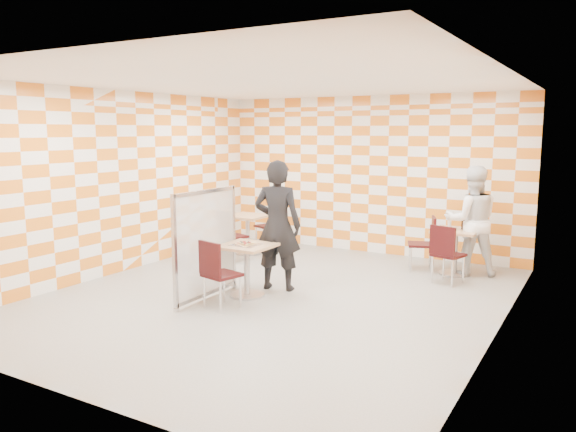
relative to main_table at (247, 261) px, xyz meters
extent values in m
plane|color=#979792|center=(0.38, 0.15, -0.51)|extent=(7.00, 7.00, 0.00)
plane|color=white|center=(0.38, 0.15, 2.49)|extent=(7.00, 7.00, 0.00)
plane|color=white|center=(0.38, 3.65, 0.99)|extent=(6.00, 0.00, 6.00)
plane|color=white|center=(-2.62, 0.15, 0.99)|extent=(0.00, 7.00, 7.00)
plane|color=white|center=(3.38, 0.15, 0.99)|extent=(0.00, 7.00, 7.00)
cube|color=tan|center=(0.00, 0.00, 0.22)|extent=(0.70, 0.70, 0.04)
cylinder|color=#A5A5AA|center=(0.00, 0.00, -0.14)|extent=(0.08, 0.08, 0.70)
cylinder|color=#A5A5AA|center=(0.00, 0.00, -0.49)|extent=(0.50, 0.50, 0.03)
cube|color=tan|center=(2.28, 2.71, 0.22)|extent=(0.70, 0.70, 0.04)
cylinder|color=#A5A5AA|center=(2.28, 2.71, -0.14)|extent=(0.08, 0.08, 0.70)
cylinder|color=#A5A5AA|center=(2.28, 2.71, -0.49)|extent=(0.50, 0.50, 0.03)
cube|color=tan|center=(-1.56, 2.34, 0.22)|extent=(0.70, 0.70, 0.04)
cylinder|color=#A5A5AA|center=(-1.56, 2.34, -0.14)|extent=(0.08, 0.08, 0.70)
cylinder|color=#A5A5AA|center=(-1.56, 2.34, -0.49)|extent=(0.50, 0.50, 0.03)
cube|color=black|center=(0.02, -0.61, -0.06)|extent=(0.51, 0.51, 0.04)
cube|color=black|center=(-0.03, -0.81, 0.19)|extent=(0.42, 0.14, 0.45)
cylinder|color=silver|center=(0.22, -0.49, -0.29)|extent=(0.03, 0.03, 0.43)
cylinder|color=silver|center=(-0.11, -0.41, -0.29)|extent=(0.03, 0.03, 0.43)
cylinder|color=silver|center=(0.14, -0.82, -0.29)|extent=(0.03, 0.03, 0.43)
cylinder|color=silver|center=(-0.19, -0.74, -0.29)|extent=(0.03, 0.03, 0.43)
cube|color=black|center=(2.32, 2.11, -0.06)|extent=(0.52, 0.52, 0.04)
cube|color=black|center=(2.27, 1.92, 0.19)|extent=(0.42, 0.15, 0.45)
cylinder|color=silver|center=(2.53, 2.23, -0.29)|extent=(0.03, 0.03, 0.43)
cylinder|color=silver|center=(2.20, 2.32, -0.29)|extent=(0.03, 0.03, 0.43)
cylinder|color=silver|center=(2.44, 1.90, -0.29)|extent=(0.03, 0.03, 0.43)
cylinder|color=silver|center=(2.11, 1.99, -0.29)|extent=(0.03, 0.03, 0.43)
cube|color=black|center=(1.72, 2.68, -0.06)|extent=(0.54, 0.54, 0.04)
cube|color=black|center=(1.90, 2.75, 0.19)|extent=(0.18, 0.41, 0.45)
cylinder|color=silver|center=(1.50, 2.78, -0.29)|extent=(0.03, 0.03, 0.43)
cylinder|color=silver|center=(1.62, 2.46, -0.29)|extent=(0.03, 0.03, 0.43)
cylinder|color=silver|center=(1.82, 2.90, -0.29)|extent=(0.03, 0.03, 0.43)
cylinder|color=silver|center=(1.94, 2.58, -0.29)|extent=(0.03, 0.03, 0.43)
cube|color=black|center=(-1.44, 1.69, -0.06)|extent=(0.53, 0.53, 0.04)
cube|color=black|center=(-1.50, 1.50, 0.19)|extent=(0.41, 0.17, 0.45)
cylinder|color=silver|center=(-1.23, 1.80, -0.29)|extent=(0.03, 0.03, 0.43)
cylinder|color=silver|center=(-1.55, 1.91, -0.29)|extent=(0.03, 0.03, 0.43)
cylinder|color=silver|center=(-1.33, 1.48, -0.29)|extent=(0.03, 0.03, 0.43)
cylinder|color=silver|center=(-1.66, 1.58, -0.29)|extent=(0.03, 0.03, 0.43)
cube|color=black|center=(-1.49, 2.96, -0.06)|extent=(0.55, 0.55, 0.04)
cube|color=black|center=(-1.41, 3.15, 0.19)|extent=(0.40, 0.19, 0.45)
cylinder|color=silver|center=(-1.71, 2.87, -0.29)|extent=(0.03, 0.03, 0.43)
cylinder|color=silver|center=(-1.39, 2.74, -0.29)|extent=(0.03, 0.03, 0.43)
cylinder|color=silver|center=(-1.58, 3.18, -0.29)|extent=(0.03, 0.03, 0.43)
cylinder|color=silver|center=(-1.27, 3.05, -0.29)|extent=(0.03, 0.03, 0.43)
cube|color=white|center=(-0.41, -0.40, 0.29)|extent=(0.02, 1.30, 1.40)
cube|color=#B2B2B7|center=(-0.41, -0.40, 1.01)|extent=(0.05, 1.30, 0.05)
cube|color=#B2B2B7|center=(-0.41, -0.40, -0.43)|extent=(0.05, 1.30, 0.05)
cube|color=#B2B2B7|center=(-0.41, -1.05, 0.29)|extent=(0.05, 0.05, 1.50)
cylinder|color=#B2B2B7|center=(-0.41, -1.05, -0.48)|extent=(0.08, 0.08, 0.05)
cube|color=#B2B2B7|center=(-0.41, 0.25, 0.29)|extent=(0.05, 0.05, 1.50)
cylinder|color=#B2B2B7|center=(-0.41, 0.25, -0.48)|extent=(0.08, 0.08, 0.05)
imported|color=black|center=(0.20, 0.52, 0.46)|extent=(0.79, 0.62, 1.93)
imported|color=white|center=(2.49, 2.86, 0.39)|extent=(1.07, 0.97, 1.79)
cube|color=silver|center=(0.00, -0.02, 0.24)|extent=(0.38, 0.34, 0.01)
cone|color=tan|center=(0.00, -0.02, 0.26)|extent=(0.40, 0.40, 0.02)
cone|color=#F2D88C|center=(0.00, 0.00, 0.27)|extent=(0.33, 0.33, 0.01)
cylinder|color=maroon|center=(-0.06, -0.12, 0.28)|extent=(0.04, 0.04, 0.01)
cylinder|color=maroon|center=(0.05, -0.11, 0.28)|extent=(0.04, 0.04, 0.01)
cylinder|color=maroon|center=(0.00, -0.04, 0.28)|extent=(0.04, 0.04, 0.01)
cylinder|color=maroon|center=(-0.05, 0.01, 0.28)|extent=(0.04, 0.04, 0.01)
cylinder|color=maroon|center=(0.06, -0.01, 0.28)|extent=(0.04, 0.04, 0.01)
torus|color=black|center=(0.05, -0.05, 0.28)|extent=(0.03, 0.03, 0.01)
torus|color=black|center=(-0.02, -0.08, 0.28)|extent=(0.03, 0.03, 0.01)
torus|color=black|center=(0.02, 0.02, 0.28)|extent=(0.03, 0.03, 0.01)
torus|color=black|center=(-0.07, -0.04, 0.28)|extent=(0.03, 0.03, 0.01)
cylinder|color=white|center=(2.14, 2.85, 0.32)|extent=(0.06, 0.06, 0.16)
cylinder|color=red|center=(2.14, 2.85, 0.42)|extent=(0.04, 0.04, 0.04)
cylinder|color=black|center=(2.37, 2.81, 0.34)|extent=(0.07, 0.07, 0.20)
cylinder|color=red|center=(2.37, 2.81, 0.46)|extent=(0.03, 0.03, 0.03)
camera|label=1|loc=(4.39, -6.46, 1.84)|focal=35.00mm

